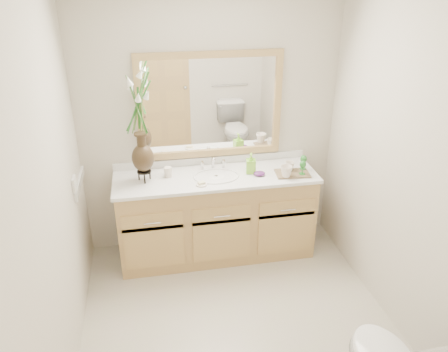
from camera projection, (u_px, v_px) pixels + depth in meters
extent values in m
plane|color=#BFB5A3|center=(239.00, 326.00, 3.41)|extent=(2.60, 2.60, 0.00)
cube|color=beige|center=(210.00, 127.00, 4.05)|extent=(2.40, 0.02, 2.40)
cube|color=beige|center=(315.00, 336.00, 1.74)|extent=(2.40, 0.02, 2.40)
cube|color=beige|center=(52.00, 207.00, 2.69)|extent=(0.02, 2.60, 2.40)
cube|color=beige|center=(406.00, 175.00, 3.10)|extent=(0.02, 2.60, 2.40)
cube|color=tan|center=(216.00, 216.00, 4.14)|extent=(1.80, 0.55, 0.80)
cube|color=white|center=(216.00, 177.00, 3.96)|extent=(1.84, 0.57, 0.03)
ellipsoid|color=white|center=(216.00, 182.00, 3.96)|extent=(0.38, 0.30, 0.12)
cylinder|color=silver|center=(213.00, 163.00, 4.07)|extent=(0.02, 0.02, 0.11)
cylinder|color=silver|center=(202.00, 165.00, 4.06)|extent=(0.02, 0.02, 0.08)
cylinder|color=silver|center=(223.00, 164.00, 4.10)|extent=(0.02, 0.02, 0.08)
cube|color=white|center=(210.00, 106.00, 3.94)|extent=(1.20, 0.01, 0.85)
cube|color=tan|center=(210.00, 54.00, 3.74)|extent=(1.32, 0.04, 0.06)
cube|color=tan|center=(211.00, 153.00, 4.13)|extent=(1.32, 0.04, 0.06)
cube|color=tan|center=(140.00, 110.00, 3.83)|extent=(0.06, 0.04, 0.85)
cube|color=tan|center=(277.00, 102.00, 4.04)|extent=(0.06, 0.04, 0.85)
cube|color=white|center=(74.00, 184.00, 3.47)|extent=(0.02, 0.12, 0.12)
cylinder|color=black|center=(144.00, 171.00, 3.82)|extent=(0.12, 0.12, 0.01)
ellipsoid|color=#2F2215|center=(143.00, 158.00, 3.77)|extent=(0.19, 0.19, 0.25)
cylinder|color=#2F2215|center=(141.00, 141.00, 3.70)|extent=(0.08, 0.08, 0.11)
cylinder|color=#4C7A33|center=(138.00, 108.00, 3.57)|extent=(0.07, 0.07, 0.45)
cylinder|color=silver|center=(168.00, 172.00, 3.92)|extent=(0.07, 0.07, 0.09)
cylinder|color=silver|center=(201.00, 185.00, 3.78)|extent=(0.10, 0.10, 0.01)
cube|color=beige|center=(201.00, 183.00, 3.77)|extent=(0.07, 0.06, 0.02)
imported|color=#7FCD30|center=(251.00, 164.00, 3.98)|extent=(0.09, 0.09, 0.17)
ellipsoid|color=#5B2369|center=(259.00, 173.00, 3.95)|extent=(0.11, 0.09, 0.04)
cube|color=brown|center=(292.00, 173.00, 3.98)|extent=(0.32, 0.23, 0.02)
imported|color=silver|center=(286.00, 171.00, 3.88)|extent=(0.13, 0.13, 0.11)
imported|color=silver|center=(290.00, 166.00, 4.01)|extent=(0.12, 0.12, 0.09)
cylinder|color=#287A2A|center=(302.00, 174.00, 3.95)|extent=(0.05, 0.05, 0.01)
cylinder|color=#287A2A|center=(302.00, 170.00, 3.93)|extent=(0.01, 0.01, 0.08)
ellipsoid|color=#287A2A|center=(303.00, 164.00, 3.91)|extent=(0.06, 0.06, 0.07)
cylinder|color=#287A2A|center=(303.00, 169.00, 4.05)|extent=(0.06, 0.06, 0.01)
cylinder|color=#287A2A|center=(303.00, 164.00, 4.03)|extent=(0.01, 0.01, 0.09)
ellipsoid|color=#287A2A|center=(304.00, 159.00, 4.01)|extent=(0.06, 0.06, 0.07)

